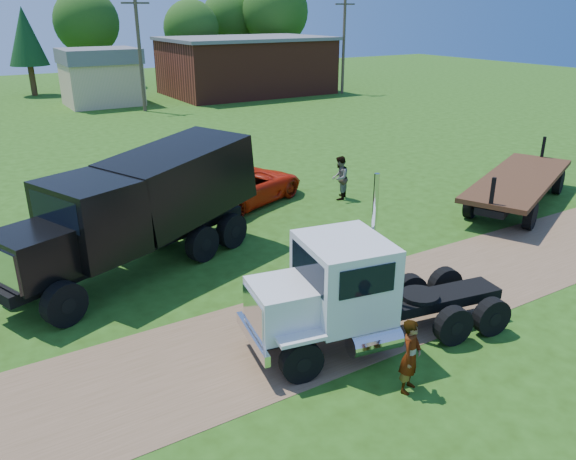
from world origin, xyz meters
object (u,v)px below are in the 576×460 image
white_semi_tractor (346,293)px  spectator_a (411,356)px  orange_pickup (246,185)px  flatbed_trailer (519,183)px  black_dump_truck (142,205)px

white_semi_tractor → spectator_a: size_ratio=4.10×
orange_pickup → white_semi_tractor: bearing=142.2°
white_semi_tractor → orange_pickup: white_semi_tractor is taller
flatbed_trailer → spectator_a: size_ratio=5.16×
black_dump_truck → flatbed_trailer: black_dump_truck is taller
white_semi_tractor → flatbed_trailer: (12.67, 4.77, -0.48)m
black_dump_truck → flatbed_trailer: size_ratio=1.00×
white_semi_tractor → black_dump_truck: 7.55m
black_dump_truck → spectator_a: (2.78, -9.19, -1.23)m
flatbed_trailer → black_dump_truck: bearing=147.7°
black_dump_truck → orange_pickup: (5.71, 4.01, -1.32)m
black_dump_truck → white_semi_tractor: bearing=-91.0°
white_semi_tractor → spectator_a: bearing=-77.4°
flatbed_trailer → spectator_a: (-12.56, -6.93, -0.08)m
white_semi_tractor → spectator_a: (0.10, -2.16, -0.56)m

